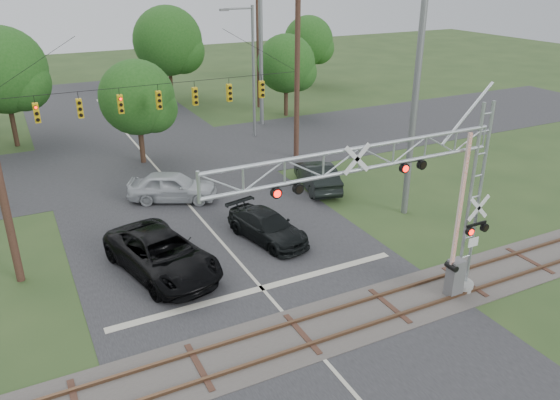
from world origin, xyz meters
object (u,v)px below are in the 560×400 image
crossing_gantry (407,196)px  sedan_silver (173,186)px  pickup_black (162,254)px  car_dark (267,226)px  traffic_signal_span (172,90)px  streetlight (251,66)px

crossing_gantry → sedan_silver: (-4.60, 14.79, -4.09)m
pickup_black → car_dark: pickup_black is taller
pickup_black → sedan_silver: size_ratio=1.29×
traffic_signal_span → car_dark: (1.30, -10.51, -4.91)m
traffic_signal_span → streetlight: 10.02m
traffic_signal_span → sedan_silver: size_ratio=3.85×
car_dark → sedan_silver: bearing=98.4°
streetlight → pickup_black: bearing=-125.0°
crossing_gantry → pickup_black: bearing=136.0°
traffic_signal_span → crossing_gantry: bearing=-80.2°
pickup_black → car_dark: (5.50, 0.76, -0.19)m
traffic_signal_span → sedan_silver: 6.13m
crossing_gantry → streetlight: 24.94m
crossing_gantry → car_dark: size_ratio=2.41×
pickup_black → car_dark: 5.55m
car_dark → traffic_signal_span: bearing=83.9°
pickup_black → sedan_silver: (2.77, 7.68, -0.05)m
car_dark → streetlight: streetlight is taller
traffic_signal_span → sedan_silver: traffic_signal_span is taller
traffic_signal_span → sedan_silver: (-1.44, -3.58, -4.76)m
crossing_gantry → streetlight: (4.79, 24.47, 0.60)m
crossing_gantry → pickup_black: 11.00m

